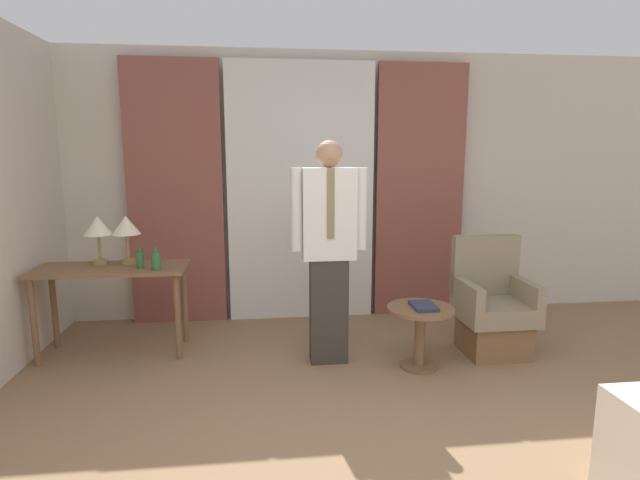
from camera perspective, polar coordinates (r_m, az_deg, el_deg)
wall_back at (r=5.17m, az=-2.30°, el=6.11°), size 10.00×0.06×2.70m
curtain_sheer_center at (r=5.05m, az=-2.18°, el=5.33°), size 1.47×0.06×2.58m
curtain_drape_left at (r=5.10m, az=-16.18°, el=4.99°), size 0.92×0.06×2.58m
curtain_drape_right at (r=5.29m, az=11.32°, el=5.36°), size 0.92×0.06×2.58m
desk at (r=4.54m, az=-22.72°, el=-4.33°), size 1.24×0.52×0.76m
table_lamp_left at (r=4.61m, az=-24.05°, el=1.24°), size 0.24×0.24×0.42m
table_lamp_right at (r=4.55m, az=-21.27°, el=1.32°), size 0.24×0.24×0.42m
bottle_near_edge at (r=4.37m, az=-19.86°, el=-2.10°), size 0.06×0.06×0.18m
bottle_by_lamp at (r=4.26m, az=-18.23°, el=-2.25°), size 0.08×0.08×0.19m
person at (r=3.95m, az=1.03°, el=-0.44°), size 0.60×0.21×1.79m
armchair at (r=4.56m, az=19.09°, el=-7.65°), size 0.59×0.56×0.99m
side_table at (r=4.07m, az=11.37°, el=-9.68°), size 0.53×0.53×0.50m
book at (r=4.01m, az=11.75°, el=-7.40°), size 0.18×0.25×0.03m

